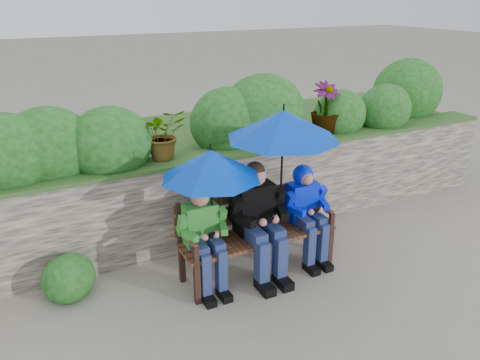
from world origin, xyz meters
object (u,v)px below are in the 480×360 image
boy_middle (259,217)px  boy_right (306,206)px  park_bench (255,228)px  boy_left (204,234)px  umbrella_left (211,164)px  umbrella_right (283,125)px

boy_middle → boy_right: boy_middle is taller
park_bench → boy_left: boy_left is taller
park_bench → boy_right: size_ratio=1.53×
boy_right → park_bench: bearing=174.5°
boy_left → boy_right: (1.15, 0.01, 0.04)m
boy_middle → boy_right: bearing=2.5°
umbrella_left → umbrella_right: umbrella_right is taller
umbrella_left → umbrella_right: bearing=1.0°
park_bench → boy_middle: 0.18m
boy_left → umbrella_right: umbrella_right is taller
boy_right → umbrella_left: umbrella_left is taller
boy_middle → umbrella_right: bearing=11.3°
boy_left → umbrella_left: 0.67m
park_bench → boy_middle: bearing=-89.3°
park_bench → boy_right: boy_right is taller
boy_middle → umbrella_left: 0.77m
park_bench → boy_right: (0.57, -0.05, 0.14)m
boy_right → umbrella_left: 1.22m
boy_left → boy_right: 1.15m
park_bench → umbrella_left: umbrella_left is taller
boy_middle → umbrella_right: umbrella_right is taller
boy_left → umbrella_left: umbrella_left is taller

